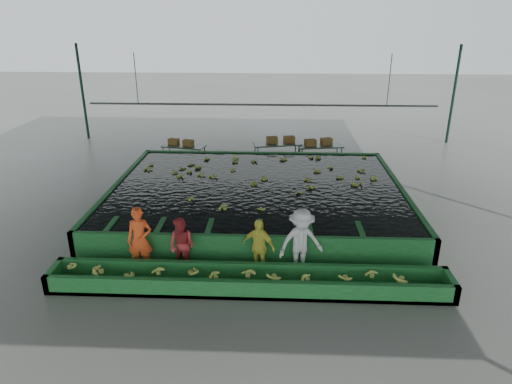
{
  "coord_description": "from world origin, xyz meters",
  "views": [
    {
      "loc": [
        0.63,
        -13.32,
        6.46
      ],
      "look_at": [
        0.0,
        0.5,
        1.0
      ],
      "focal_mm": 32.0,
      "sensor_mm": 36.0,
      "label": 1
    }
  ],
  "objects_px": {
    "sorting_trough": "(249,280)",
    "packing_table_left": "(184,155)",
    "worker_b": "(182,245)",
    "box_stack_right": "(318,145)",
    "packing_table_right": "(320,155)",
    "flotation_tank": "(257,196)",
    "box_stack_left": "(181,145)",
    "worker_a": "(140,240)",
    "packing_table_mid": "(277,153)",
    "worker_c": "(258,247)",
    "box_stack_mid": "(280,143)",
    "worker_d": "(301,242)"
  },
  "relations": [
    {
      "from": "worker_c",
      "to": "box_stack_right",
      "type": "bearing_deg",
      "value": 99.63
    },
    {
      "from": "worker_b",
      "to": "box_stack_right",
      "type": "relative_size",
      "value": 1.21
    },
    {
      "from": "packing_table_mid",
      "to": "box_stack_right",
      "type": "relative_size",
      "value": 1.69
    },
    {
      "from": "box_stack_left",
      "to": "worker_b",
      "type": "bearing_deg",
      "value": -78.65
    },
    {
      "from": "packing_table_mid",
      "to": "box_stack_mid",
      "type": "bearing_deg",
      "value": 32.93
    },
    {
      "from": "sorting_trough",
      "to": "packing_table_left",
      "type": "bearing_deg",
      "value": 109.49
    },
    {
      "from": "packing_table_mid",
      "to": "sorting_trough",
      "type": "bearing_deg",
      "value": -93.83
    },
    {
      "from": "worker_a",
      "to": "worker_c",
      "type": "relative_size",
      "value": 1.16
    },
    {
      "from": "box_stack_left",
      "to": "box_stack_right",
      "type": "height_order",
      "value": "box_stack_right"
    },
    {
      "from": "worker_b",
      "to": "box_stack_left",
      "type": "relative_size",
      "value": 1.29
    },
    {
      "from": "worker_a",
      "to": "box_stack_mid",
      "type": "bearing_deg",
      "value": 63.71
    },
    {
      "from": "box_stack_left",
      "to": "box_stack_mid",
      "type": "xyz_separation_m",
      "value": [
        4.5,
        0.26,
        0.1
      ]
    },
    {
      "from": "worker_d",
      "to": "packing_table_left",
      "type": "xyz_separation_m",
      "value": [
        -4.85,
        9.19,
        -0.49
      ]
    },
    {
      "from": "sorting_trough",
      "to": "packing_table_left",
      "type": "distance_m",
      "value": 10.59
    },
    {
      "from": "worker_b",
      "to": "packing_table_left",
      "type": "bearing_deg",
      "value": 123.85
    },
    {
      "from": "flotation_tank",
      "to": "box_stack_right",
      "type": "height_order",
      "value": "box_stack_right"
    },
    {
      "from": "worker_d",
      "to": "sorting_trough",
      "type": "bearing_deg",
      "value": -166.94
    },
    {
      "from": "packing_table_right",
      "to": "box_stack_mid",
      "type": "distance_m",
      "value": 1.86
    },
    {
      "from": "flotation_tank",
      "to": "packing_table_mid",
      "type": "relative_size",
      "value": 4.7
    },
    {
      "from": "sorting_trough",
      "to": "packing_table_mid",
      "type": "height_order",
      "value": "packing_table_mid"
    },
    {
      "from": "worker_c",
      "to": "box_stack_left",
      "type": "xyz_separation_m",
      "value": [
        -3.88,
        9.28,
        0.1
      ]
    },
    {
      "from": "worker_c",
      "to": "box_stack_right",
      "type": "height_order",
      "value": "worker_c"
    },
    {
      "from": "sorting_trough",
      "to": "worker_b",
      "type": "height_order",
      "value": "worker_b"
    },
    {
      "from": "packing_table_left",
      "to": "box_stack_right",
      "type": "relative_size",
      "value": 1.52
    },
    {
      "from": "flotation_tank",
      "to": "packing_table_mid",
      "type": "height_order",
      "value": "packing_table_mid"
    },
    {
      "from": "worker_a",
      "to": "worker_d",
      "type": "relative_size",
      "value": 0.97
    },
    {
      "from": "worker_c",
      "to": "worker_d",
      "type": "bearing_deg",
      "value": 23.41
    },
    {
      "from": "sorting_trough",
      "to": "box_stack_mid",
      "type": "bearing_deg",
      "value": 85.41
    },
    {
      "from": "worker_a",
      "to": "worker_d",
      "type": "xyz_separation_m",
      "value": [
        4.22,
        0.0,
        0.02
      ]
    },
    {
      "from": "sorting_trough",
      "to": "packing_table_right",
      "type": "bearing_deg",
      "value": 75.6
    },
    {
      "from": "worker_a",
      "to": "packing_table_left",
      "type": "relative_size",
      "value": 0.94
    },
    {
      "from": "box_stack_right",
      "to": "packing_table_left",
      "type": "bearing_deg",
      "value": -177.5
    },
    {
      "from": "worker_d",
      "to": "box_stack_left",
      "type": "xyz_separation_m",
      "value": [
        -4.98,
        9.28,
        -0.05
      ]
    },
    {
      "from": "box_stack_mid",
      "to": "box_stack_right",
      "type": "height_order",
      "value": "box_stack_mid"
    },
    {
      "from": "flotation_tank",
      "to": "sorting_trough",
      "type": "bearing_deg",
      "value": -90.0
    },
    {
      "from": "worker_a",
      "to": "packing_table_mid",
      "type": "distance_m",
      "value": 10.11
    },
    {
      "from": "packing_table_left",
      "to": "packing_table_right",
      "type": "height_order",
      "value": "packing_table_right"
    },
    {
      "from": "packing_table_left",
      "to": "box_stack_mid",
      "type": "relative_size",
      "value": 1.5
    },
    {
      "from": "box_stack_mid",
      "to": "packing_table_mid",
      "type": "bearing_deg",
      "value": -147.07
    },
    {
      "from": "packing_table_left",
      "to": "box_stack_left",
      "type": "height_order",
      "value": "box_stack_left"
    },
    {
      "from": "worker_b",
      "to": "worker_c",
      "type": "height_order",
      "value": "worker_c"
    },
    {
      "from": "sorting_trough",
      "to": "worker_a",
      "type": "bearing_deg",
      "value": 164.61
    },
    {
      "from": "packing_table_right",
      "to": "flotation_tank",
      "type": "bearing_deg",
      "value": -117.23
    },
    {
      "from": "flotation_tank",
      "to": "box_stack_mid",
      "type": "distance_m",
      "value": 5.33
    },
    {
      "from": "box_stack_right",
      "to": "box_stack_mid",
      "type": "bearing_deg",
      "value": 177.16
    },
    {
      "from": "sorting_trough",
      "to": "packing_table_mid",
      "type": "distance_m",
      "value": 10.27
    },
    {
      "from": "packing_table_right",
      "to": "box_stack_mid",
      "type": "height_order",
      "value": "box_stack_mid"
    },
    {
      "from": "sorting_trough",
      "to": "packing_table_right",
      "type": "relative_size",
      "value": 5.01
    },
    {
      "from": "worker_a",
      "to": "packing_table_right",
      "type": "xyz_separation_m",
      "value": [
        5.52,
        9.38,
        -0.45
      ]
    },
    {
      "from": "worker_d",
      "to": "box_stack_mid",
      "type": "bearing_deg",
      "value": 74.63
    }
  ]
}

